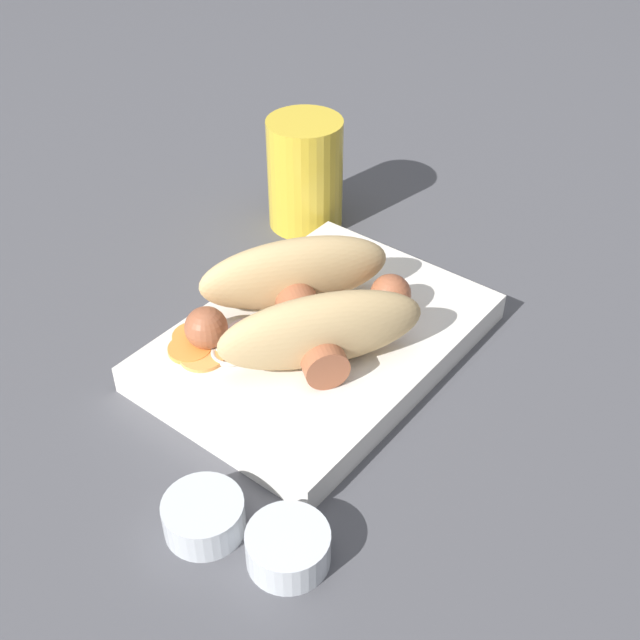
# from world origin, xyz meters

# --- Properties ---
(ground_plane) EXTENTS (3.00, 3.00, 0.00)m
(ground_plane) POSITION_xyz_m (0.00, 0.00, 0.00)
(ground_plane) COLOR #4C4C51
(food_tray) EXTENTS (0.26, 0.19, 0.02)m
(food_tray) POSITION_xyz_m (0.00, 0.00, 0.01)
(food_tray) COLOR silver
(food_tray) RESTS_ON ground_plane
(bread_roll) EXTENTS (0.19, 0.18, 0.06)m
(bread_roll) POSITION_xyz_m (-0.01, 0.01, 0.05)
(bread_roll) COLOR tan
(bread_roll) RESTS_ON food_tray
(sausage) EXTENTS (0.16, 0.14, 0.03)m
(sausage) POSITION_xyz_m (-0.01, 0.01, 0.04)
(sausage) COLOR #9E5638
(sausage) RESTS_ON food_tray
(pickled_veggies) EXTENTS (0.09, 0.07, 0.01)m
(pickled_veggies) POSITION_xyz_m (-0.06, 0.05, 0.03)
(pickled_veggies) COLOR orange
(pickled_veggies) RESTS_ON food_tray
(condiment_cup_near) EXTENTS (0.05, 0.05, 0.02)m
(condiment_cup_near) POSITION_xyz_m (-0.18, -0.05, 0.01)
(condiment_cup_near) COLOR silver
(condiment_cup_near) RESTS_ON ground_plane
(condiment_cup_far) EXTENTS (0.05, 0.05, 0.02)m
(condiment_cup_far) POSITION_xyz_m (-0.16, -0.11, 0.01)
(condiment_cup_far) COLOR silver
(condiment_cup_far) RESTS_ON ground_plane
(drink_glass) EXTENTS (0.07, 0.07, 0.11)m
(drink_glass) POSITION_xyz_m (0.15, 0.13, 0.05)
(drink_glass) COLOR gold
(drink_glass) RESTS_ON ground_plane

